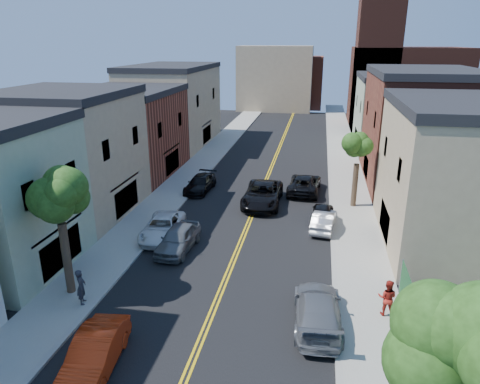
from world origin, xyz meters
The scene contains 28 objects.
sidewalk_left centered at (-7.90, 40.00, 0.07)m, with size 3.20×100.00×0.15m, color gray.
sidewalk_right centered at (7.90, 40.00, 0.07)m, with size 3.20×100.00×0.15m, color gray.
curb_left centered at (-6.15, 40.00, 0.07)m, with size 0.30×100.00×0.15m, color gray.
curb_right centered at (6.15, 40.00, 0.07)m, with size 0.30×100.00×0.15m, color gray.
bldg_left_tan_near centered at (-14.00, 25.00, 4.50)m, with size 9.00×10.00×9.00m, color #998466.
bldg_left_brick centered at (-14.00, 36.00, 4.00)m, with size 9.00×12.00×8.00m, color brown.
bldg_left_tan_far centered at (-14.00, 50.00, 4.75)m, with size 9.00×16.00×9.50m, color #998466.
bldg_right_tan centered at (14.00, 24.00, 4.50)m, with size 9.00×12.00×9.00m, color #998466.
bldg_right_brick centered at (14.00, 38.00, 5.00)m, with size 9.00×14.00×10.00m, color brown.
bldg_right_palegrn centered at (14.00, 52.00, 4.25)m, with size 9.00×12.00×8.50m, color gray.
church centered at (16.33, 67.07, 7.24)m, with size 16.20×14.20×22.60m.
backdrop_left centered at (-4.00, 82.00, 6.00)m, with size 14.00×8.00×12.00m, color #998466.
backdrop_center centered at (0.00, 86.00, 5.00)m, with size 10.00×8.00×10.00m, color brown.
fence_right centered at (9.50, 9.50, 1.10)m, with size 0.04×15.00×1.90m, color #143F1E.
tree_left_mid centered at (-7.88, 14.01, 6.58)m, with size 5.20×5.20×9.29m.
tree_right_corner centered at (7.93, 4.01, 7.31)m, with size 5.80×5.80×10.35m.
tree_right_far centered at (7.92, 30.01, 5.76)m, with size 4.40×4.40×8.03m.
red_sedan centered at (-3.80, 8.88, 0.78)m, with size 1.65×4.72×1.55m, color red.
white_pickup centered at (-5.48, 21.78, 0.72)m, with size 2.40×5.21×1.45m, color silver.
grey_car_left centered at (-3.80, 20.05, 0.81)m, with size 1.90×4.73×1.61m, color #595D61.
black_car_left centered at (-5.50, 31.75, 0.70)m, with size 1.97×4.85×1.41m, color black.
grey_car_right centered at (5.20, 13.63, 0.80)m, with size 2.24×5.50×1.60m, color slate.
black_car_right centered at (5.42, 26.69, 0.67)m, with size 1.58×3.92×1.34m, color black.
silver_car_right centered at (5.50, 25.07, 0.69)m, with size 1.46×4.18×1.38m, color #A9ABB1.
dark_car_right_far centered at (3.80, 33.10, 0.80)m, with size 2.66×5.77×1.60m, color black.
black_suv_lane centered at (0.50, 29.32, 0.90)m, with size 2.97×6.45×1.79m, color black.
pedestrian_left centered at (-6.70, 13.08, 1.10)m, with size 0.69×0.45×1.89m, color #26252D.
pedestrian_right centered at (8.52, 14.81, 1.10)m, with size 0.92×0.72×1.89m, color #A22219.
Camera 1 is at (4.71, -4.59, 12.96)m, focal length 32.71 mm.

